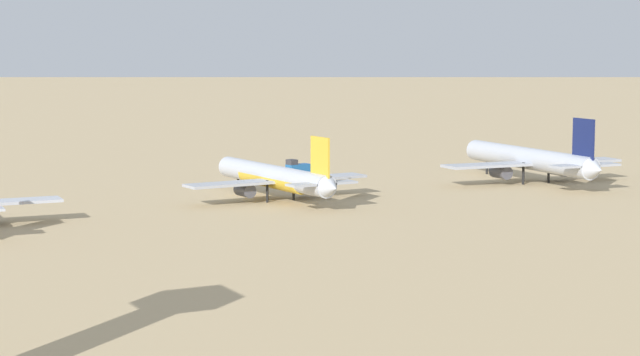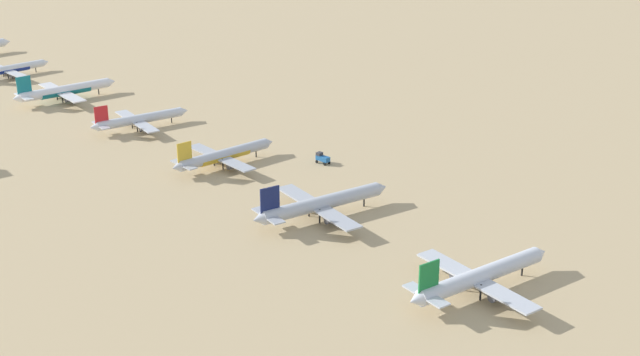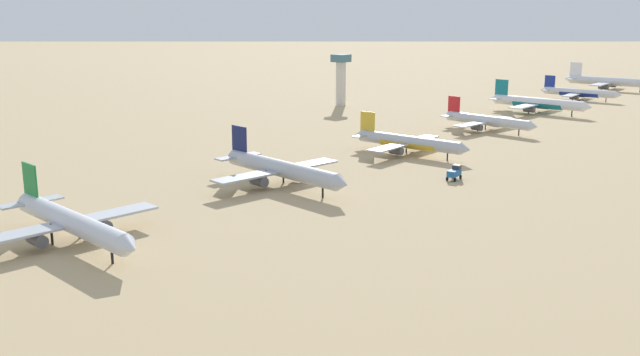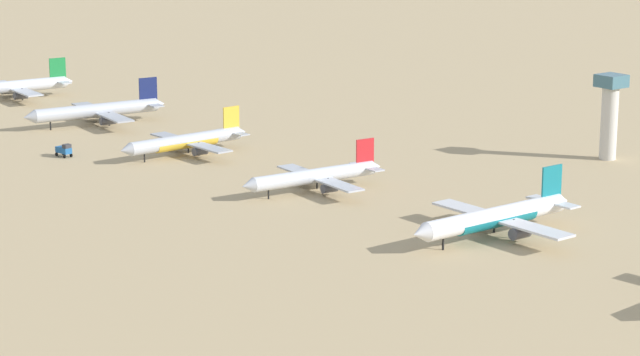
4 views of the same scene
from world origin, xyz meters
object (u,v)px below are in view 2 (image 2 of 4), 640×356
object	(u,v)px
parked_jet_5	(9,69)
service_truck	(322,158)
parked_jet_2	(223,155)
parked_jet_4	(64,91)
parked_jet_1	(321,204)
parked_jet_0	(479,276)
parked_jet_3	(139,119)

from	to	relation	value
parked_jet_5	service_truck	world-z (taller)	parked_jet_5
parked_jet_2	parked_jet_4	size ratio (longest dim) A/B	0.90
parked_jet_4	parked_jet_1	bearing A→B (deg)	-86.22
parked_jet_1	parked_jet_4	world-z (taller)	parked_jet_1
parked_jet_1	service_truck	xyz separation A→B (m)	(30.18, 37.96, -2.69)
parked_jet_1	parked_jet_2	size ratio (longest dim) A/B	1.12
parked_jet_1	parked_jet_5	world-z (taller)	parked_jet_1
parked_jet_5	service_truck	distance (m)	198.46
parked_jet_5	service_truck	xyz separation A→B (m)	(46.89, -192.83, -1.90)
parked_jet_0	parked_jet_4	xyz separation A→B (m)	(-14.57, 235.50, -0.01)
parked_jet_4	service_truck	size ratio (longest dim) A/B	8.84
parked_jet_1	parked_jet_4	distance (m)	173.73
parked_jet_5	parked_jet_1	bearing A→B (deg)	-85.86
parked_jet_0	parked_jet_4	bearing A→B (deg)	93.54
parked_jet_4	parked_jet_5	xyz separation A→B (m)	(-5.26, 57.44, -0.70)
parked_jet_0	service_truck	bearing A→B (deg)	74.87
parked_jet_1	parked_jet_4	bearing A→B (deg)	93.78
parked_jet_1	service_truck	size ratio (longest dim) A/B	8.92
parked_jet_3	service_truck	world-z (taller)	parked_jet_3
parked_jet_4	service_truck	distance (m)	141.67
service_truck	parked_jet_1	bearing A→B (deg)	-128.48
parked_jet_0	parked_jet_4	world-z (taller)	parked_jet_4
parked_jet_4	parked_jet_5	world-z (taller)	parked_jet_4
parked_jet_4	parked_jet_5	bearing A→B (deg)	95.23
parked_jet_5	parked_jet_2	bearing A→B (deg)	-84.35
parked_jet_3	parked_jet_1	bearing A→B (deg)	-88.07
parked_jet_2	parked_jet_5	distance (m)	174.28
parked_jet_4	service_truck	bearing A→B (deg)	-72.91
parked_jet_3	service_truck	xyz separation A→B (m)	(34.06, -77.08, -2.03)
parked_jet_1	service_truck	bearing A→B (deg)	51.52
parked_jet_1	parked_jet_3	world-z (taller)	parked_jet_1
parked_jet_3	parked_jet_4	bearing A→B (deg)	97.40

